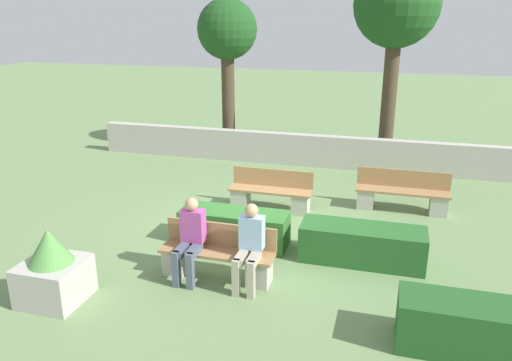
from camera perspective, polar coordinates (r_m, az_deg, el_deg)
ground_plane at (r=10.11m, az=-0.82°, el=-5.71°), size 60.00×60.00×0.00m
perimeter_wall at (r=14.39m, az=4.62°, el=3.56°), size 12.06×0.30×0.90m
bench_front at (r=8.31m, az=-4.41°, el=-8.79°), size 1.90×0.48×0.88m
bench_left_side at (r=11.45m, az=16.34°, el=-1.64°), size 2.01×0.49×0.88m
bench_right_side at (r=11.05m, az=1.68°, el=-1.64°), size 1.83×0.48×0.88m
person_seated_man at (r=7.83m, az=-0.73°, el=-7.10°), size 0.38×0.64×1.37m
person_seated_woman at (r=8.15m, az=-7.53°, el=-6.23°), size 0.38×0.64×1.36m
hedge_block_near_left at (r=8.97m, az=12.03°, el=-7.14°), size 2.15×0.74×0.65m
hedge_block_near_right at (r=9.45m, az=-2.50°, el=-5.36°), size 2.03×0.69×0.65m
hedge_block_mid_left at (r=7.16m, az=23.02°, el=-15.16°), size 1.75×0.71×0.70m
planter_corner_left at (r=8.17m, az=-22.21°, el=-9.43°), size 0.88×0.88×1.17m
tree_leftmost at (r=15.67m, az=-3.32°, el=16.27°), size 1.81×1.81×4.62m
tree_center_left at (r=15.06m, az=15.76°, el=18.38°), size 2.39×2.39×5.60m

